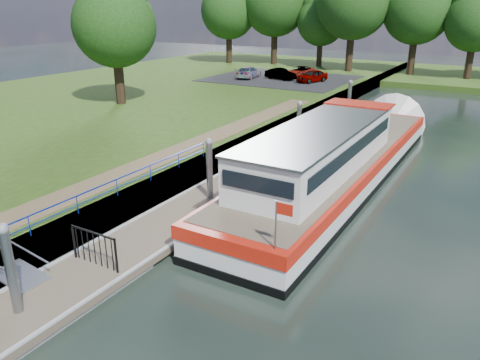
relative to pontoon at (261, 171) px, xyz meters
The scene contains 17 objects.
ground 13.00m from the pontoon, 90.00° to the right, with size 160.00×160.00×0.00m, color black.
riverbank 18.11m from the pontoon, behind, with size 32.00×90.00×0.78m, color #294513.
bank_edge 3.25m from the pontoon, 141.89° to the left, with size 1.10×90.00×0.78m, color #473D2D.
footpath 6.69m from the pontoon, 131.35° to the right, with size 1.60×40.00×0.05m, color brown.
carpark 27.32m from the pontoon, 113.75° to the left, with size 14.00×12.00×0.06m, color black.
blue_fence 10.43m from the pontoon, 105.38° to the right, with size 0.04×18.04×0.72m.
pontoon is the anchor object (origin of this frame).
mooring_piles 1.10m from the pontoon, ahead, with size 0.30×27.30×3.55m.
gangway 12.64m from the pontoon, 98.42° to the right, with size 2.58×1.00×0.92m.
gate_panel 10.84m from the pontoon, 90.00° to the right, with size 1.85×0.05×1.15m.
barge 3.95m from the pontoon, 20.87° to the left, with size 4.36×21.15×4.78m.
horizon_trees 36.55m from the pontoon, 92.58° to the left, with size 54.38×10.03×12.87m.
bank_tree_a 18.78m from the pontoon, 156.11° to the left, with size 6.12×6.12×9.72m.
car_a 25.23m from the pontoon, 106.61° to the left, with size 1.41×3.50×1.19m, color #999999.
car_b 26.41m from the pontoon, 113.77° to the left, with size 1.17×3.35×1.10m, color #999999.
car_c 27.34m from the pontoon, 120.76° to the left, with size 1.62×3.98×1.16m, color #999999.
car_d 28.49m from the pontoon, 109.75° to the left, with size 1.78×3.87×1.07m, color #999999.
Camera 1 is at (10.21, -6.41, 7.93)m, focal length 35.00 mm.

